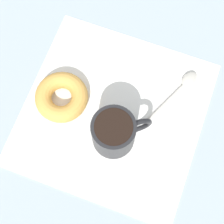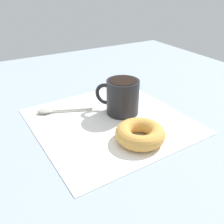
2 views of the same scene
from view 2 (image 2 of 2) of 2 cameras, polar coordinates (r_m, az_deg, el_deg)
The scene contains 5 objects.
ground_plane at distance 58.27cm, azimuth -0.75°, elevation -2.68°, with size 120.00×120.00×2.00cm, color #99A8B7.
napkin at distance 57.37cm, azimuth 0.00°, elevation -1.88°, with size 32.88×32.88×0.30cm, color white.
coffee_cup at distance 58.70cm, azimuth 2.26°, elevation 3.69°, with size 9.54×8.62×8.22cm.
donut at distance 49.87cm, azimuth 6.44°, elevation -4.94°, with size 9.93×9.93×3.12cm, color gold.
spoon at distance 61.93cm, azimuth -13.39°, elevation 0.31°, with size 6.37×12.82×0.90cm.
Camera 2 is at (-43.57, 24.02, 29.33)cm, focal length 40.00 mm.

